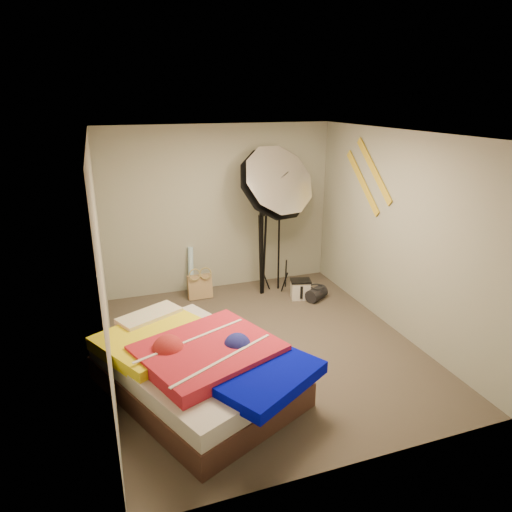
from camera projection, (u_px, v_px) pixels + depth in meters
name	position (u px, v px, depth m)	size (l,w,h in m)	color
floor	(264.00, 346.00, 5.52)	(4.00, 4.00, 0.00)	brown
ceiling	(266.00, 133.00, 4.70)	(4.00, 4.00, 0.00)	silver
wall_back	(220.00, 209.00, 6.90)	(3.50, 3.50, 0.00)	gray
wall_front	(359.00, 330.00, 3.33)	(3.50, 3.50, 0.00)	gray
wall_left	(101.00, 266.00, 4.57)	(4.00, 4.00, 0.00)	gray
wall_right	(397.00, 234.00, 5.65)	(4.00, 4.00, 0.00)	gray
tote_bag	(200.00, 287.00, 6.80)	(0.36, 0.11, 0.36)	tan
wrapping_roll	(191.00, 270.00, 6.95)	(0.08, 0.08, 0.71)	#5CABDD
camera_case	(300.00, 290.00, 6.79)	(0.27, 0.20, 0.27)	beige
duffel_bag	(316.00, 294.00, 6.75)	(0.20, 0.20, 0.32)	black
wall_stripe_upper	(374.00, 170.00, 5.95)	(0.02, 1.10, 0.10)	gold
wall_stripe_lower	(362.00, 182.00, 6.24)	(0.02, 1.10, 0.10)	gold
bed	(197.00, 366.00, 4.59)	(2.16, 2.38, 0.58)	#492B22
photo_umbrella	(274.00, 185.00, 6.43)	(1.30, 0.96, 2.35)	black
camera_tripod	(262.00, 245.00, 6.76)	(0.08, 0.08, 1.35)	black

